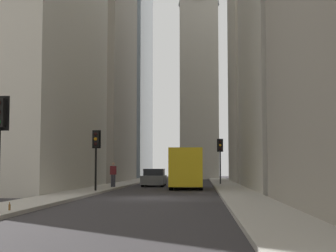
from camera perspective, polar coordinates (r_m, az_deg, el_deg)
The scene contains 12 objects.
ground_plane at distance 26.47m, azimuth -1.68°, elevation -7.81°, with size 135.00×135.00×0.00m, color #302D30.
sidewalk_right at distance 27.25m, azimuth -11.23°, elevation -7.48°, with size 90.00×2.20×0.14m, color #A8A399.
sidewalk_left at distance 26.44m, azimuth 8.16°, elevation -7.62°, with size 90.00×2.20×0.14m, color #A8A399.
building_left_far at distance 55.79m, azimuth 12.01°, elevation 4.95°, with size 13.84×10.00×21.19m.
building_right_far at distance 59.97m, azimuth -9.19°, elevation 9.68°, with size 17.22×10.50×32.30m.
church_spire at distance 72.92m, azimuth 3.37°, elevation 10.33°, with size 5.57×5.57×38.60m.
delivery_truck at distance 37.75m, azimuth 2.04°, elevation -4.60°, with size 6.46×2.25×2.84m.
hatchback_grey at distance 43.02m, azimuth -1.52°, elevation -5.65°, with size 4.30×1.78×1.42m.
traffic_light_midblock at distance 32.14m, azimuth -7.80°, elevation -2.17°, with size 0.43×0.52×3.65m.
traffic_light_far_junction at distance 44.80m, azimuth 5.66°, elevation -2.67°, with size 0.43×0.52×3.81m.
pedestrian at distance 38.18m, azimuth -5.95°, elevation -5.13°, with size 0.26×0.44×1.75m.
discarded_bottle at distance 18.00m, azimuth -16.77°, elevation -8.39°, with size 0.07×0.07×0.27m.
Camera 1 is at (-26.32, -2.42, 1.53)m, focal length 56.35 mm.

